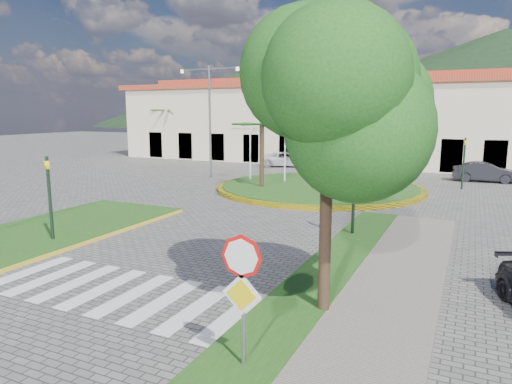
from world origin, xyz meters
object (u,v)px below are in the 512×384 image
at_px(car_dark_b, 485,172).
at_px(white_van, 286,159).
at_px(deciduous_tree, 329,92).
at_px(stop_sign, 242,281).
at_px(car_dark_a, 344,163).
at_px(roundabout_island, 319,187).

bearing_deg(car_dark_b, white_van, 77.37).
xyz_separation_m(deciduous_tree, car_dark_b, (3.83, 25.00, -4.49)).
height_order(stop_sign, car_dark_a, stop_sign).
relative_size(deciduous_tree, car_dark_b, 1.65).
relative_size(stop_sign, white_van, 0.58).
height_order(stop_sign, deciduous_tree, deciduous_tree).
xyz_separation_m(car_dark_a, car_dark_b, (10.62, -2.99, 0.14)).
bearing_deg(car_dark_a, deciduous_tree, -166.35).
distance_m(roundabout_island, stop_sign, 20.69).
relative_size(roundabout_island, white_van, 2.78).
relative_size(roundabout_island, stop_sign, 4.79).
distance_m(roundabout_island, white_van, 12.29).
xyz_separation_m(roundabout_island, car_dark_a, (-1.29, 10.99, 0.37)).
relative_size(roundabout_island, car_dark_a, 4.00).
bearing_deg(car_dark_b, car_dark_a, 70.71).
relative_size(deciduous_tree, white_van, 1.49).
xyz_separation_m(deciduous_tree, white_van, (-11.87, 27.50, -4.54)).
bearing_deg(stop_sign, car_dark_a, 101.28).
distance_m(deciduous_tree, white_van, 30.30).
bearing_deg(car_dark_a, white_van, 95.48).
height_order(stop_sign, car_dark_b, stop_sign).
bearing_deg(white_van, car_dark_b, -121.89).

